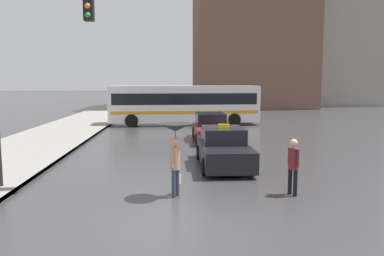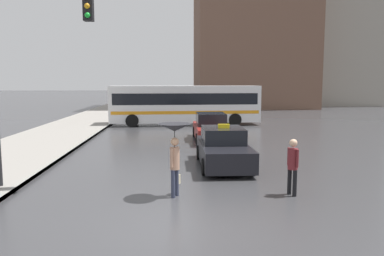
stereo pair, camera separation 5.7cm
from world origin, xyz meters
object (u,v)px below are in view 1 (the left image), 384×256
pedestrian_with_umbrella (175,139)px  pedestrian_man (293,163)px  sedan_red (211,128)px  traffic_light (31,50)px  city_bus (184,103)px  taxi (223,149)px

pedestrian_with_umbrella → pedestrian_man: pedestrian_with_umbrella is taller
sedan_red → traffic_light: bearing=56.7°
pedestrian_man → traffic_light: traffic_light is taller
sedan_red → pedestrian_with_umbrella: 10.78m
city_bus → traffic_light: traffic_light is taller
city_bus → traffic_light: 18.39m
pedestrian_with_umbrella → city_bus: bearing=26.1°
city_bus → pedestrian_with_umbrella: 18.41m
sedan_red → pedestrian_with_umbrella: bearing=78.6°
taxi → sedan_red: bearing=-91.7°
traffic_light → pedestrian_with_umbrella: bearing=-12.1°
pedestrian_man → traffic_light: size_ratio=0.27×
pedestrian_man → traffic_light: bearing=-122.0°
sedan_red → city_bus: city_bus is taller
city_bus → pedestrian_man: city_bus is taller
taxi → traffic_light: 7.68m
taxi → sedan_red: (0.20, 6.62, 0.00)m
city_bus → pedestrian_with_umbrella: bearing=174.2°
sedan_red → traffic_light: 12.04m
city_bus → pedestrian_man: size_ratio=6.93×
city_bus → taxi: bearing=-178.9°
sedan_red → pedestrian_man: 10.66m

